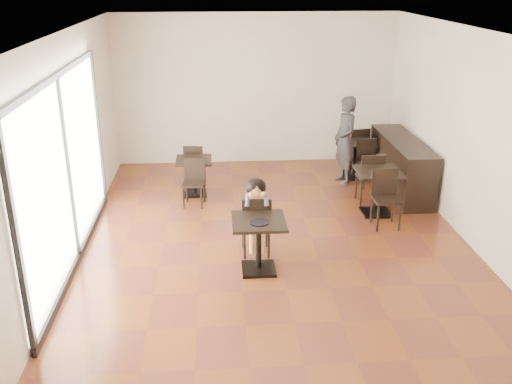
{
  "coord_description": "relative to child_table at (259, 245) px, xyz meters",
  "views": [
    {
      "loc": [
        -0.89,
        -8.13,
        3.97
      ],
      "look_at": [
        -0.33,
        -0.5,
        1.0
      ],
      "focal_mm": 40.0,
      "sensor_mm": 36.0,
      "label": 1
    }
  ],
  "objects": [
    {
      "name": "wall_back",
      "position": [
        0.33,
        5.0,
        1.21
      ],
      "size": [
        6.0,
        0.01,
        3.2
      ],
      "primitive_type": "cube",
      "color": "white",
      "rests_on": "floor"
    },
    {
      "name": "chair_mid_b",
      "position": [
        2.21,
        1.33,
        0.09
      ],
      "size": [
        0.44,
        0.44,
        0.95
      ],
      "primitive_type": null,
      "rotation": [
        0.0,
        0.0,
        0.02
      ],
      "color": "black",
      "rests_on": "floor"
    },
    {
      "name": "ceiling",
      "position": [
        0.33,
        1.0,
        2.81
      ],
      "size": [
        6.0,
        8.0,
        0.01
      ],
      "primitive_type": "cube",
      "color": "silver",
      "rests_on": "floor"
    },
    {
      "name": "wall_left",
      "position": [
        -2.67,
        1.0,
        1.21
      ],
      "size": [
        0.01,
        8.0,
        3.2
      ],
      "primitive_type": "cube",
      "color": "white",
      "rests_on": "floor"
    },
    {
      "name": "storefront_window",
      "position": [
        -2.64,
        0.5,
        1.01
      ],
      "size": [
        0.04,
        4.5,
        2.6
      ],
      "primitive_type": "cube",
      "color": "white",
      "rests_on": "floor"
    },
    {
      "name": "floor",
      "position": [
        0.33,
        1.0,
        -0.39
      ],
      "size": [
        6.0,
        8.0,
        0.01
      ],
      "primitive_type": "cube",
      "color": "brown",
      "rests_on": "ground"
    },
    {
      "name": "child",
      "position": [
        -0.0,
        0.55,
        0.2
      ],
      "size": [
        0.42,
        0.59,
        1.18
      ],
      "primitive_type": null,
      "color": "slate",
      "rests_on": "child_chair"
    },
    {
      "name": "adult_patron",
      "position": [
        1.97,
        3.48,
        0.48
      ],
      "size": [
        0.53,
        0.7,
        1.74
      ],
      "primitive_type": "imported",
      "rotation": [
        0.0,
        0.0,
        -1.39
      ],
      "color": "#36353A",
      "rests_on": "floor"
    },
    {
      "name": "service_counter",
      "position": [
        2.98,
        3.0,
        0.11
      ],
      "size": [
        0.6,
        2.4,
        1.0
      ],
      "primitive_type": "cube",
      "color": "black",
      "rests_on": "floor"
    },
    {
      "name": "cafe_table_mid",
      "position": [
        2.21,
        1.88,
        0.01
      ],
      "size": [
        0.77,
        0.77,
        0.79
      ],
      "primitive_type": null,
      "rotation": [
        0.0,
        0.0,
        0.02
      ],
      "color": "black",
      "rests_on": "floor"
    },
    {
      "name": "plate",
      "position": [
        -0.0,
        -0.1,
        0.4
      ],
      "size": [
        0.26,
        0.26,
        0.02
      ],
      "primitive_type": "cylinder",
      "color": "black",
      "rests_on": "child_table"
    },
    {
      "name": "chair_left_b",
      "position": [
        -0.98,
        2.49,
        0.03
      ],
      "size": [
        0.43,
        0.43,
        0.84
      ],
      "primitive_type": null,
      "rotation": [
        0.0,
        0.0,
        -0.14
      ],
      "color": "black",
      "rests_on": "floor"
    },
    {
      "name": "cafe_table_left",
      "position": [
        -0.98,
        3.04,
        -0.04
      ],
      "size": [
        0.75,
        0.75,
        0.7
      ],
      "primitive_type": null,
      "rotation": [
        0.0,
        0.0,
        -0.14
      ],
      "color": "black",
      "rests_on": "floor"
    },
    {
      "name": "pizza_slice",
      "position": [
        -0.0,
        0.36,
        0.63
      ],
      "size": [
        0.27,
        0.21,
        0.06
      ],
      "primitive_type": null,
      "color": "tan",
      "rests_on": "child"
    },
    {
      "name": "child_chair",
      "position": [
        -0.0,
        0.55,
        0.08
      ],
      "size": [
        0.42,
        0.42,
        0.94
      ],
      "primitive_type": null,
      "rotation": [
        0.0,
        0.0,
        3.14
      ],
      "color": "black",
      "rests_on": "floor"
    },
    {
      "name": "wall_right",
      "position": [
        3.33,
        1.0,
        1.21
      ],
      "size": [
        0.01,
        8.0,
        3.2
      ],
      "primitive_type": "cube",
      "color": "white",
      "rests_on": "floor"
    },
    {
      "name": "chair_back_a",
      "position": [
        2.42,
        4.33,
        0.07
      ],
      "size": [
        0.48,
        0.48,
        0.92
      ],
      "primitive_type": null,
      "rotation": [
        0.0,
        0.0,
        3.32
      ],
      "color": "black",
      "rests_on": "floor"
    },
    {
      "name": "chair_left_a",
      "position": [
        -0.98,
        3.59,
        0.03
      ],
      "size": [
        0.43,
        0.43,
        0.84
      ],
      "primitive_type": null,
      "rotation": [
        0.0,
        0.0,
        3.0
      ],
      "color": "black",
      "rests_on": "floor"
    },
    {
      "name": "child_table",
      "position": [
        0.0,
        0.0,
        0.0
      ],
      "size": [
        0.74,
        0.74,
        0.78
      ],
      "primitive_type": null,
      "color": "black",
      "rests_on": "floor"
    },
    {
      "name": "cafe_table_back",
      "position": [
        2.27,
        3.78,
        -0.01
      ],
      "size": [
        0.84,
        0.84,
        0.76
      ],
      "primitive_type": null,
      "rotation": [
        0.0,
        0.0,
        0.18
      ],
      "color": "black",
      "rests_on": "floor"
    },
    {
      "name": "wall_front",
      "position": [
        0.33,
        -3.0,
        1.21
      ],
      "size": [
        6.0,
        0.01,
        3.2
      ],
      "primitive_type": "cube",
      "color": "white",
      "rests_on": "floor"
    },
    {
      "name": "chair_back_b",
      "position": [
        2.42,
        3.23,
        0.07
      ],
      "size": [
        0.48,
        0.48,
        0.92
      ],
      "primitive_type": null,
      "rotation": [
        0.0,
        0.0,
        0.18
      ],
      "color": "black",
      "rests_on": "floor"
    },
    {
      "name": "chair_mid_a",
      "position": [
        2.21,
        2.43,
        0.09
      ],
      "size": [
        0.44,
        0.44,
        0.95
      ],
      "primitive_type": null,
      "rotation": [
        0.0,
        0.0,
        3.16
      ],
      "color": "black",
      "rests_on": "floor"
    }
  ]
}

